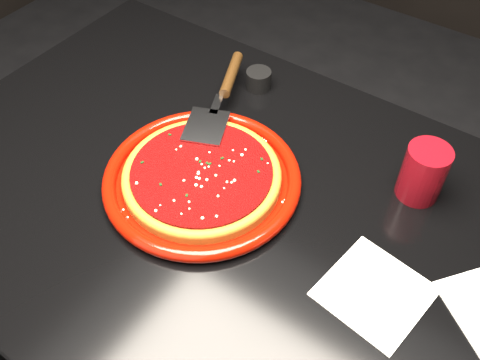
% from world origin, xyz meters
% --- Properties ---
extents(table, '(1.20, 0.80, 0.75)m').
position_xyz_m(table, '(0.00, 0.00, 0.38)').
color(table, black).
rests_on(table, floor).
extents(plate, '(0.38, 0.38, 0.03)m').
position_xyz_m(plate, '(-0.07, 0.00, 0.76)').
color(plate, '#750A02').
rests_on(plate, table).
extents(pizza_crust, '(0.30, 0.30, 0.01)m').
position_xyz_m(pizza_crust, '(-0.07, 0.00, 0.77)').
color(pizza_crust, brown).
rests_on(pizza_crust, plate).
extents(pizza_crust_rim, '(0.30, 0.30, 0.02)m').
position_xyz_m(pizza_crust_rim, '(-0.07, 0.00, 0.77)').
color(pizza_crust_rim, brown).
rests_on(pizza_crust_rim, plate).
extents(pizza_sauce, '(0.27, 0.27, 0.01)m').
position_xyz_m(pizza_sauce, '(-0.07, 0.00, 0.78)').
color(pizza_sauce, '#720908').
rests_on(pizza_sauce, plate).
extents(parmesan_dusting, '(0.24, 0.24, 0.01)m').
position_xyz_m(parmesan_dusting, '(-0.07, 0.00, 0.79)').
color(parmesan_dusting, '#FAF1C2').
rests_on(parmesan_dusting, plate).
extents(basil_flecks, '(0.22, 0.22, 0.00)m').
position_xyz_m(basil_flecks, '(-0.07, 0.00, 0.78)').
color(basil_flecks, black).
rests_on(basil_flecks, plate).
extents(pizza_server, '(0.20, 0.32, 0.02)m').
position_xyz_m(pizza_server, '(-0.15, 0.17, 0.79)').
color(pizza_server, silver).
rests_on(pizza_server, plate).
extents(cup, '(0.09, 0.09, 0.10)m').
position_xyz_m(cup, '(0.25, 0.20, 0.80)').
color(cup, maroon).
rests_on(cup, table).
extents(napkin_a, '(0.16, 0.16, 0.00)m').
position_xyz_m(napkin_a, '(0.28, -0.02, 0.75)').
color(napkin_a, white).
rests_on(napkin_a, table).
extents(ramekin, '(0.07, 0.07, 0.04)m').
position_xyz_m(ramekin, '(-0.13, 0.29, 0.77)').
color(ramekin, black).
rests_on(ramekin, table).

